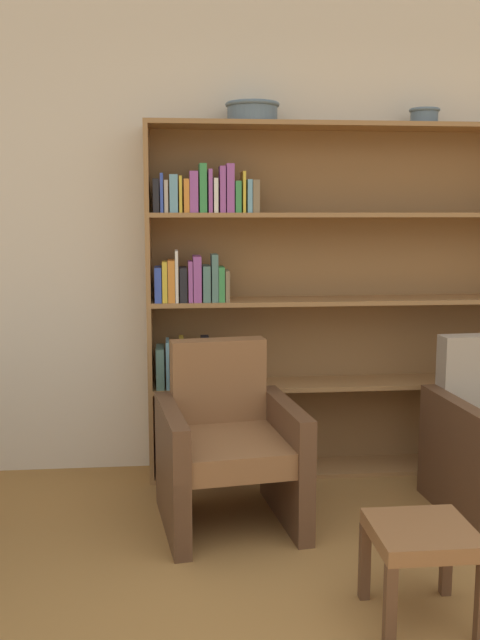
# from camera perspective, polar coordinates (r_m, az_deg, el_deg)

# --- Properties ---
(wall_back) EXTENTS (12.00, 0.06, 2.75)m
(wall_back) POSITION_cam_1_polar(r_m,az_deg,el_deg) (4.20, 4.62, 6.92)
(wall_back) COLOR beige
(wall_back) RESTS_ON ground
(bookshelf) EXTENTS (2.20, 0.30, 1.98)m
(bookshelf) POSITION_cam_1_polar(r_m,az_deg,el_deg) (4.07, 5.24, 1.22)
(bookshelf) COLOR olive
(bookshelf) RESTS_ON ground
(bowl_sage) EXTENTS (0.29, 0.29, 0.10)m
(bowl_sage) POSITION_cam_1_polar(r_m,az_deg,el_deg) (4.00, 1.00, 16.36)
(bowl_sage) COLOR slate
(bowl_sage) RESTS_ON bookshelf
(bowl_stoneware) EXTENTS (0.17, 0.17, 0.09)m
(bowl_stoneware) POSITION_cam_1_polar(r_m,az_deg,el_deg) (4.21, 14.53, 15.57)
(bowl_stoneware) COLOR slate
(bowl_stoneware) RESTS_ON bookshelf
(armchair_leather) EXTENTS (0.72, 0.76, 0.86)m
(armchair_leather) POSITION_cam_1_polar(r_m,az_deg,el_deg) (3.52, -1.01, -9.98)
(armchair_leather) COLOR brown
(armchair_leather) RESTS_ON ground
(footstool) EXTENTS (0.37, 0.37, 0.37)m
(footstool) POSITION_cam_1_polar(r_m,az_deg,el_deg) (2.82, 14.35, -16.93)
(footstool) COLOR brown
(footstool) RESTS_ON ground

